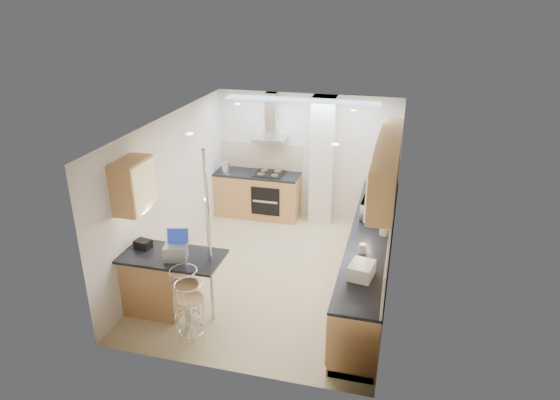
% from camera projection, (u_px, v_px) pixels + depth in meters
% --- Properties ---
extents(ground, '(4.80, 4.80, 0.00)m').
position_uv_depth(ground, '(276.00, 272.00, 8.25)').
color(ground, tan).
rests_on(ground, ground).
extents(room_shell, '(3.64, 4.84, 2.51)m').
position_uv_depth(room_shell, '(302.00, 178.00, 7.91)').
color(room_shell, silver).
rests_on(room_shell, ground).
extents(right_counter, '(0.63, 4.40, 0.92)m').
position_uv_depth(right_counter, '(370.00, 258.00, 7.73)').
color(right_counter, '#B17C47').
rests_on(right_counter, ground).
extents(back_counter, '(1.70, 0.63, 0.92)m').
position_uv_depth(back_counter, '(258.00, 194.00, 10.17)').
color(back_counter, '#B17C47').
rests_on(back_counter, ground).
extents(peninsula, '(1.47, 0.72, 0.94)m').
position_uv_depth(peninsula, '(173.00, 284.00, 7.03)').
color(peninsula, '#B17C47').
rests_on(peninsula, ground).
extents(microwave, '(0.38, 0.54, 0.29)m').
position_uv_depth(microwave, '(373.00, 208.00, 8.01)').
color(microwave, silver).
rests_on(microwave, right_counter).
extents(laptop, '(0.35, 0.29, 0.21)m').
position_uv_depth(laptop, '(176.00, 252.00, 6.71)').
color(laptop, '#93959A').
rests_on(laptop, peninsula).
extents(bag, '(0.25, 0.20, 0.12)m').
position_uv_depth(bag, '(143.00, 244.00, 7.01)').
color(bag, black).
rests_on(bag, peninsula).
extents(bar_stool_near, '(0.47, 0.47, 0.95)m').
position_uv_depth(bar_stool_near, '(186.00, 300.00, 6.66)').
color(bar_stool_near, tan).
rests_on(bar_stool_near, ground).
extents(bar_stool_end, '(0.52, 0.52, 0.93)m').
position_uv_depth(bar_stool_end, '(190.00, 314.00, 6.40)').
color(bar_stool_end, tan).
rests_on(bar_stool_end, ground).
extents(jar_a, '(0.13, 0.13, 0.16)m').
position_uv_depth(jar_a, '(381.00, 204.00, 8.33)').
color(jar_a, white).
rests_on(jar_a, right_counter).
extents(jar_b, '(0.14, 0.14, 0.16)m').
position_uv_depth(jar_b, '(380.00, 196.00, 8.65)').
color(jar_b, white).
rests_on(jar_b, right_counter).
extents(jar_c, '(0.17, 0.17, 0.20)m').
position_uv_depth(jar_c, '(384.00, 229.00, 7.43)').
color(jar_c, '#B7AD92').
rests_on(jar_c, right_counter).
extents(jar_d, '(0.11, 0.11, 0.13)m').
position_uv_depth(jar_d, '(363.00, 248.00, 6.93)').
color(jar_d, silver).
rests_on(jar_d, right_counter).
extents(bread_bin, '(0.34, 0.40, 0.19)m').
position_uv_depth(bread_bin, '(362.00, 270.00, 6.33)').
color(bread_bin, white).
rests_on(bread_bin, right_counter).
extents(kettle, '(0.16, 0.16, 0.24)m').
position_uv_depth(kettle, '(226.00, 167.00, 9.93)').
color(kettle, silver).
rests_on(kettle, back_counter).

